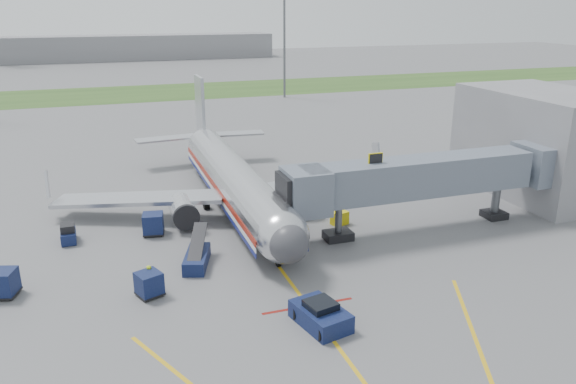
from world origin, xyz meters
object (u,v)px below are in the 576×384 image
object	(u,v)px
airliner	(234,179)
belt_loader	(197,258)
ramp_worker	(150,278)
pushback_tug	(320,315)
baggage_tug	(68,234)

from	to	relation	value
airliner	belt_loader	size ratio (longest dim) A/B	7.39
ramp_worker	pushback_tug	bearing A→B (deg)	-94.68
belt_loader	airliner	bearing A→B (deg)	63.81
baggage_tug	belt_loader	world-z (taller)	belt_loader
pushback_tug	ramp_worker	xyz separation A→B (m)	(-8.98, 7.40, 0.28)
airliner	baggage_tug	distance (m)	15.00
belt_loader	ramp_worker	bearing A→B (deg)	-140.96
pushback_tug	baggage_tug	world-z (taller)	pushback_tug
belt_loader	pushback_tug	bearing A→B (deg)	-62.11
baggage_tug	belt_loader	xyz separation A→B (m)	(8.88, -7.47, -0.10)
baggage_tug	airliner	bearing A→B (deg)	14.54
pushback_tug	ramp_worker	bearing A→B (deg)	140.50
airliner	ramp_worker	xyz separation A→B (m)	(-9.05, -14.08, -1.73)
pushback_tug	belt_loader	size ratio (longest dim) A/B	0.84
pushback_tug	baggage_tug	bearing A→B (deg)	128.90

